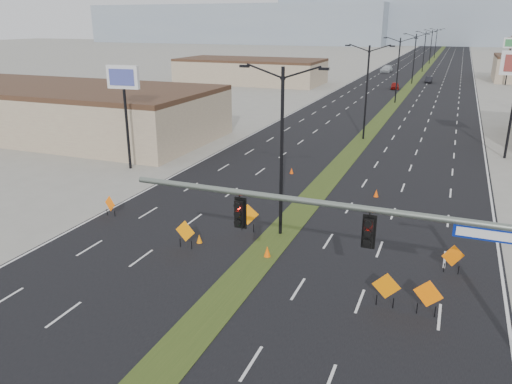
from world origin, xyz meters
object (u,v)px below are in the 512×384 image
at_px(construction_sign_1, 185,232).
at_px(streetlight_5, 431,46).
at_px(signal_mast, 422,252).
at_px(streetlight_6, 436,42).
at_px(car_mid, 429,80).
at_px(construction_sign_5, 428,295).
at_px(cone_2, 376,193).
at_px(streetlight_2, 398,68).
at_px(pole_sign_east_far, 511,47).
at_px(pole_sign_west, 124,86).
at_px(streetlight_3, 414,57).
at_px(construction_sign_2, 248,215).
at_px(construction_sign_3, 386,287).
at_px(streetlight_0, 282,148).
at_px(construction_sign_4, 453,257).
at_px(cone_1, 267,252).
at_px(construction_sign_0, 110,204).
at_px(car_left, 395,86).
at_px(cone_3, 292,171).
at_px(streetlight_4, 424,50).
at_px(cone_0, 199,239).
at_px(car_far, 387,69).

bearing_deg(construction_sign_1, streetlight_5, 93.19).
relative_size(signal_mast, streetlight_6, 1.63).
bearing_deg(signal_mast, car_mid, 93.18).
distance_m(construction_sign_5, cone_2, 15.84).
xyz_separation_m(signal_mast, cone_2, (-4.19, 19.08, -4.50)).
height_order(streetlight_2, pole_sign_east_far, streetlight_2).
distance_m(signal_mast, pole_sign_west, 31.88).
bearing_deg(streetlight_3, construction_sign_2, -91.36).
bearing_deg(signal_mast, streetlight_2, 97.39).
relative_size(streetlight_6, car_mid, 2.60).
bearing_deg(construction_sign_3, streetlight_0, 137.79).
relative_size(construction_sign_5, cone_2, 2.95).
relative_size(construction_sign_4, cone_1, 2.43).
distance_m(construction_sign_0, construction_sign_1, 7.56).
bearing_deg(car_left, construction_sign_5, -88.92).
height_order(signal_mast, construction_sign_3, signal_mast).
height_order(streetlight_6, cone_3, streetlight_6).
distance_m(streetlight_5, streetlight_6, 28.00).
relative_size(construction_sign_4, pole_sign_west, 0.18).
relative_size(construction_sign_3, pole_sign_east_far, 0.18).
xyz_separation_m(streetlight_3, streetlight_4, (0.00, 28.00, 0.00)).
height_order(construction_sign_2, cone_0, construction_sign_2).
distance_m(streetlight_4, construction_sign_1, 116.08).
distance_m(cone_1, pole_sign_east_far, 94.04).
relative_size(pole_sign_west, pole_sign_east_far, 0.96).
height_order(streetlight_2, streetlight_4, same).
distance_m(streetlight_6, construction_sign_2, 168.46).
relative_size(cone_3, pole_sign_east_far, 0.06).
relative_size(streetlight_4, car_left, 2.59).
bearing_deg(car_far, construction_sign_3, -77.86).
xyz_separation_m(construction_sign_1, cone_0, (0.39, 0.90, -0.72)).
bearing_deg(streetlight_0, signal_mast, -49.46).
relative_size(streetlight_2, construction_sign_3, 5.87).
bearing_deg(car_far, streetlight_2, -76.36).
height_order(streetlight_5, car_mid, streetlight_5).
bearing_deg(cone_2, construction_sign_2, -123.93).
xyz_separation_m(car_mid, car_far, (-11.61, 20.50, 0.19)).
bearing_deg(pole_sign_east_far, streetlight_4, 125.99).
xyz_separation_m(cone_0, pole_sign_west, (-13.12, 11.77, 6.95)).
distance_m(streetlight_2, car_far, 52.56).
bearing_deg(pole_sign_west, construction_sign_1, -49.44).
relative_size(streetlight_6, pole_sign_west, 1.13).
xyz_separation_m(signal_mast, streetlight_4, (-8.56, 122.00, 0.63)).
relative_size(streetlight_0, streetlight_6, 1.00).
xyz_separation_m(streetlight_5, construction_sign_2, (-2.00, -140.39, -4.35)).
relative_size(construction_sign_5, pole_sign_east_far, 0.19).
xyz_separation_m(streetlight_5, pole_sign_east_far, (18.04, -51.19, 2.17)).
height_order(streetlight_0, car_left, streetlight_0).
distance_m(streetlight_3, construction_sign_1, 88.13).
height_order(streetlight_2, cone_1, streetlight_2).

